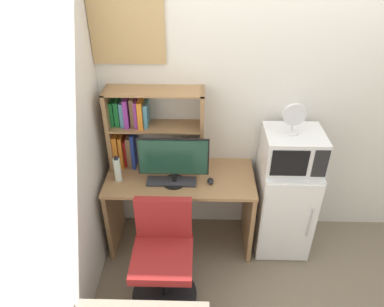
% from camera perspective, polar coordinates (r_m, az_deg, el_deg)
% --- Properties ---
extents(wall_back, '(6.40, 0.04, 2.60)m').
position_cam_1_polar(wall_back, '(3.27, 22.37, 7.29)').
color(wall_back, silver).
rests_on(wall_back, ground_plane).
extents(wall_left, '(0.04, 4.40, 2.60)m').
position_cam_1_polar(wall_left, '(1.92, -26.21, -13.12)').
color(wall_left, silver).
rests_on(wall_left, ground_plane).
extents(desk, '(1.25, 0.57, 0.75)m').
position_cam_1_polar(desk, '(3.22, -1.78, -6.89)').
color(desk, '#997047').
rests_on(desk, ground_plane).
extents(hutch_bookshelf, '(0.79, 0.24, 0.71)m').
position_cam_1_polar(hutch_bookshelf, '(3.06, -7.99, 4.16)').
color(hutch_bookshelf, '#997047').
rests_on(hutch_bookshelf, desk).
extents(monitor, '(0.56, 0.20, 0.42)m').
position_cam_1_polar(monitor, '(2.87, -2.95, -0.93)').
color(monitor, black).
rests_on(monitor, desk).
extents(keyboard, '(0.41, 0.13, 0.02)m').
position_cam_1_polar(keyboard, '(3.00, -3.22, -4.42)').
color(keyboard, '#333338').
rests_on(keyboard, desk).
extents(computer_mouse, '(0.05, 0.08, 0.03)m').
position_cam_1_polar(computer_mouse, '(3.00, 2.91, -4.33)').
color(computer_mouse, black).
rests_on(computer_mouse, desk).
extents(water_bottle, '(0.06, 0.06, 0.23)m').
position_cam_1_polar(water_bottle, '(3.03, -11.61, -2.47)').
color(water_bottle, silver).
rests_on(water_bottle, desk).
extents(mini_fridge, '(0.47, 0.52, 0.88)m').
position_cam_1_polar(mini_fridge, '(3.36, 14.06, -7.89)').
color(mini_fridge, white).
rests_on(mini_fridge, ground_plane).
extents(microwave, '(0.47, 0.41, 0.30)m').
position_cam_1_polar(microwave, '(3.02, 15.52, 0.62)').
color(microwave, silver).
rests_on(microwave, mini_fridge).
extents(desk_fan, '(0.18, 0.11, 0.26)m').
position_cam_1_polar(desk_fan, '(2.87, 15.69, 5.50)').
color(desk_fan, silver).
rests_on(desk_fan, microwave).
extents(desk_chair, '(0.52, 0.52, 0.85)m').
position_cam_1_polar(desk_chair, '(2.92, -4.50, -16.26)').
color(desk_chair, black).
rests_on(desk_chair, ground_plane).
extents(wall_corkboard, '(0.56, 0.02, 0.49)m').
position_cam_1_polar(wall_corkboard, '(2.88, -10.13, 18.37)').
color(wall_corkboard, tan).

